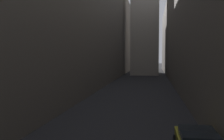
# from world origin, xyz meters

# --- Properties ---
(ground_plane) EXTENTS (264.00, 264.00, 0.00)m
(ground_plane) POSITION_xyz_m (0.00, 48.00, 0.00)
(ground_plane) COLOR #232326
(building_block_left) EXTENTS (12.24, 108.00, 21.96)m
(building_block_left) POSITION_xyz_m (-11.62, 50.00, 10.98)
(building_block_left) COLOR #60594F
(building_block_left) RESTS_ON ground
(building_block_right) EXTENTS (10.23, 108.00, 19.27)m
(building_block_right) POSITION_xyz_m (10.62, 50.00, 9.64)
(building_block_right) COLOR #60594F
(building_block_right) RESTS_ON ground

